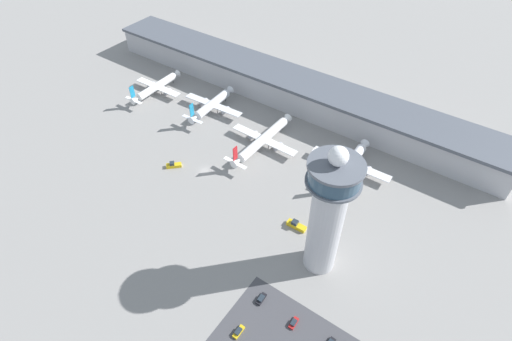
# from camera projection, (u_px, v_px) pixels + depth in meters

# --- Properties ---
(ground_plane) EXTENTS (1000.00, 1000.00, 0.00)m
(ground_plane) POSITION_uv_depth(u_px,v_px,m) (204.00, 171.00, 180.68)
(ground_plane) COLOR gray
(terminal_building) EXTENTS (230.68, 25.00, 15.66)m
(terminal_building) POSITION_uv_depth(u_px,v_px,m) (287.00, 87.00, 216.62)
(terminal_building) COLOR #B2B2B7
(terminal_building) RESTS_ON ground
(control_tower) EXTENTS (17.04, 17.04, 54.60)m
(control_tower) POSITION_uv_depth(u_px,v_px,m) (328.00, 212.00, 126.66)
(control_tower) COLOR #BCBCC1
(control_tower) RESTS_ON ground
(airplane_gate_alpha) EXTENTS (30.28, 35.99, 12.82)m
(airplane_gate_alpha) POSITION_uv_depth(u_px,v_px,m) (157.00, 87.00, 224.14)
(airplane_gate_alpha) COLOR white
(airplane_gate_alpha) RESTS_ON ground
(airplane_gate_bravo) EXTENTS (34.90, 34.44, 13.86)m
(airplane_gate_bravo) POSITION_uv_depth(u_px,v_px,m) (212.00, 104.00, 210.81)
(airplane_gate_bravo) COLOR silver
(airplane_gate_bravo) RESTS_ON ground
(airplane_gate_charlie) EXTENTS (35.62, 44.22, 13.56)m
(airplane_gate_charlie) POSITION_uv_depth(u_px,v_px,m) (263.00, 139.00, 190.10)
(airplane_gate_charlie) COLOR white
(airplane_gate_charlie) RESTS_ON ground
(airplane_gate_delta) EXTENTS (37.30, 34.46, 13.56)m
(airplane_gate_delta) POSITION_uv_depth(u_px,v_px,m) (350.00, 164.00, 178.04)
(airplane_gate_delta) COLOR white
(airplane_gate_delta) RESTS_ON ground
(service_truck_catering) EXTENTS (6.55, 6.48, 2.72)m
(service_truck_catering) POSITION_uv_depth(u_px,v_px,m) (174.00, 165.00, 181.96)
(service_truck_catering) COLOR black
(service_truck_catering) RESTS_ON ground
(service_truck_fuel) EXTENTS (7.97, 2.72, 3.10)m
(service_truck_fuel) POSITION_uv_depth(u_px,v_px,m) (296.00, 225.00, 156.71)
(service_truck_fuel) COLOR black
(service_truck_fuel) RESTS_ON ground
(service_truck_baggage) EXTENTS (7.94, 5.50, 2.88)m
(service_truck_baggage) POSITION_uv_depth(u_px,v_px,m) (322.00, 183.00, 173.73)
(service_truck_baggage) COLOR black
(service_truck_baggage) RESTS_ON ground
(car_yellow_taxi) EXTENTS (1.75, 4.69, 1.43)m
(car_yellow_taxi) POSITION_uv_depth(u_px,v_px,m) (239.00, 332.00, 126.47)
(car_yellow_taxi) COLOR black
(car_yellow_taxi) RESTS_ON ground
(car_navy_sedan) EXTENTS (1.99, 4.71, 1.39)m
(car_navy_sedan) POSITION_uv_depth(u_px,v_px,m) (261.00, 299.00, 134.68)
(car_navy_sedan) COLOR black
(car_navy_sedan) RESTS_ON ground
(car_maroon_suv) EXTENTS (1.88, 4.32, 1.36)m
(car_maroon_suv) POSITION_uv_depth(u_px,v_px,m) (294.00, 323.00, 128.58)
(car_maroon_suv) COLOR black
(car_maroon_suv) RESTS_ON ground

